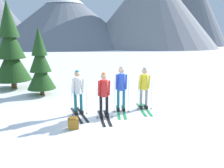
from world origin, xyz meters
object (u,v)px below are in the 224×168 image
object	(u,v)px
skier_in_white	(78,90)
skier_in_yellow	(144,87)
skier_in_blue	(121,86)
pine_tree_near	(40,65)
backpack_on_snow_front	(73,123)
skier_in_red	(104,93)
pine_tree_mid	(11,49)

from	to	relation	value
skier_in_white	skier_in_yellow	world-z (taller)	skier_in_yellow
skier_in_white	skier_in_blue	xyz separation A→B (m)	(1.64, 0.25, 0.08)
skier_in_blue	pine_tree_near	xyz separation A→B (m)	(-3.79, 2.65, 0.52)
skier_in_white	skier_in_yellow	distance (m)	2.63
skier_in_yellow	backpack_on_snow_front	distance (m)	3.27
skier_in_white	backpack_on_snow_front	world-z (taller)	skier_in_white
skier_in_red	skier_in_yellow	size ratio (longest dim) A/B	0.98
pine_tree_near	backpack_on_snow_front	world-z (taller)	pine_tree_near
skier_in_yellow	pine_tree_mid	size ratio (longest dim) A/B	0.35
backpack_on_snow_front	pine_tree_near	bearing A→B (deg)	116.50
pine_tree_near	backpack_on_snow_front	xyz separation A→B (m)	(2.12, -4.25, -1.36)
skier_in_white	pine_tree_mid	distance (m)	6.21
skier_in_white	skier_in_red	world-z (taller)	skier_in_white
skier_in_red	skier_in_yellow	bearing A→B (deg)	28.12
skier_in_red	pine_tree_mid	bearing A→B (deg)	136.63
skier_in_white	skier_in_red	size ratio (longest dim) A/B	1.06
pine_tree_mid	pine_tree_near	bearing A→B (deg)	-37.45
pine_tree_near	backpack_on_snow_front	size ratio (longest dim) A/B	8.87
skier_in_blue	backpack_on_snow_front	bearing A→B (deg)	-136.14
pine_tree_near	pine_tree_mid	xyz separation A→B (m)	(-2.01, 1.54, 0.67)
skier_in_blue	pine_tree_mid	distance (m)	7.25
skier_in_white	skier_in_red	bearing A→B (deg)	-21.95
pine_tree_mid	skier_in_blue	bearing A→B (deg)	-35.88
skier_in_white	backpack_on_snow_front	distance (m)	1.55
skier_in_red	skier_in_yellow	distance (m)	1.83
skier_in_red	skier_in_blue	size ratio (longest dim) A/B	0.93
skier_in_blue	skier_in_yellow	xyz separation A→B (m)	(0.94, 0.22, -0.09)
skier_in_white	skier_in_blue	world-z (taller)	skier_in_blue
skier_in_white	pine_tree_mid	world-z (taller)	pine_tree_mid
backpack_on_snow_front	skier_in_white	bearing A→B (deg)	89.02
skier_in_red	backpack_on_snow_front	distance (m)	1.55
skier_in_blue	backpack_on_snow_front	world-z (taller)	skier_in_blue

